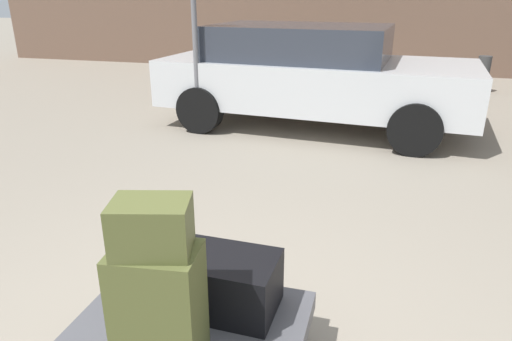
# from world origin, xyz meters

# --- Properties ---
(luggage_cart) EXTENTS (1.10, 0.84, 0.34)m
(luggage_cart) POSITION_xyz_m (0.00, 0.00, 0.27)
(luggage_cart) COLOR #4C4C51
(luggage_cart) RESTS_ON ground_plane
(suitcase_olive_rear_left) EXTENTS (0.38, 0.29, 0.56)m
(suitcase_olive_rear_left) POSITION_xyz_m (0.00, -0.26, 0.62)
(suitcase_olive_rear_left) COLOR #4C5128
(suitcase_olive_rear_left) RESTS_ON luggage_cart
(duffel_bag_black_front_right) EXTENTS (0.64, 0.37, 0.29)m
(duffel_bag_black_front_right) POSITION_xyz_m (0.07, 0.18, 0.48)
(duffel_bag_black_front_right) COLOR black
(duffel_bag_black_front_right) RESTS_ON luggage_cart
(duffel_bag_olive_topmost_pile) EXTENTS (0.34, 0.28, 0.21)m
(duffel_bag_olive_topmost_pile) POSITION_xyz_m (0.00, -0.26, 1.00)
(duffel_bag_olive_topmost_pile) COLOR #4C5128
(duffel_bag_olive_topmost_pile) RESTS_ON suitcase_olive_rear_left
(parked_car) EXTENTS (4.42, 2.18, 1.42)m
(parked_car) POSITION_xyz_m (-0.22, 4.92, 0.76)
(parked_car) COLOR silver
(parked_car) RESTS_ON ground_plane
(bollard_kerb_near) EXTENTS (0.24, 0.24, 0.71)m
(bollard_kerb_near) POSITION_xyz_m (2.59, 8.20, 0.35)
(bollard_kerb_near) COLOR #383838
(bollard_kerb_near) RESTS_ON ground_plane
(no_parking_sign) EXTENTS (0.49, 0.16, 2.37)m
(no_parking_sign) POSITION_xyz_m (-1.65, 4.14, 1.46)
(no_parking_sign) COLOR slate
(no_parking_sign) RESTS_ON ground_plane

